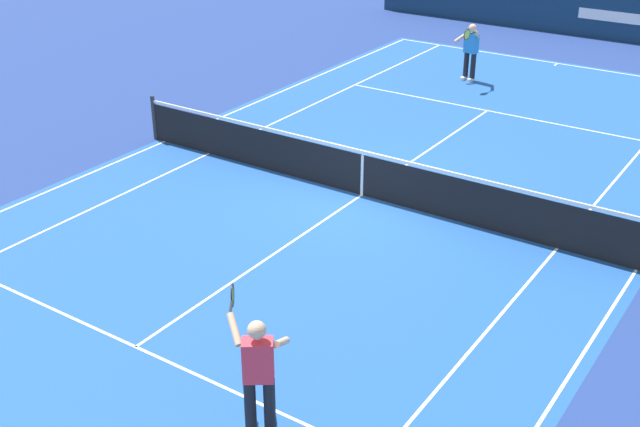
% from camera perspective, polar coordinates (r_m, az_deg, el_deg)
% --- Properties ---
extents(ground_plane, '(60.00, 60.00, 0.00)m').
position_cam_1_polar(ground_plane, '(16.66, 2.97, 1.31)').
color(ground_plane, navy).
extents(court_slab, '(24.20, 11.40, 0.00)m').
position_cam_1_polar(court_slab, '(16.66, 2.97, 1.32)').
color(court_slab, '#1E4C93').
rests_on(court_slab, ground_plane).
extents(court_line_markings, '(23.85, 11.05, 0.01)m').
position_cam_1_polar(court_line_markings, '(16.66, 2.97, 1.33)').
color(court_line_markings, white).
rests_on(court_line_markings, ground_plane).
extents(tennis_net, '(0.10, 11.70, 1.08)m').
position_cam_1_polar(tennis_net, '(16.46, 3.01, 2.87)').
color(tennis_net, '#2D2D33').
rests_on(tennis_net, ground_plane).
extents(stadium_barrier, '(0.26, 17.00, 1.50)m').
position_cam_1_polar(stadium_barrier, '(30.57, 19.03, 12.97)').
color(stadium_barrier, '#112D4C').
rests_on(stadium_barrier, ground_plane).
extents(tennis_player_near, '(0.78, 1.06, 1.70)m').
position_cam_1_polar(tennis_player_near, '(10.07, -4.39, -10.91)').
color(tennis_player_near, black).
rests_on(tennis_player_near, ground_plane).
extents(tennis_player_far, '(1.13, 0.77, 1.70)m').
position_cam_1_polar(tennis_player_far, '(24.35, 10.54, 11.29)').
color(tennis_player_far, black).
rests_on(tennis_player_far, ground_plane).
extents(tennis_ball, '(0.07, 0.07, 0.07)m').
position_cam_1_polar(tennis_ball, '(15.50, 14.31, -1.38)').
color(tennis_ball, '#CCE01E').
rests_on(tennis_ball, ground_plane).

